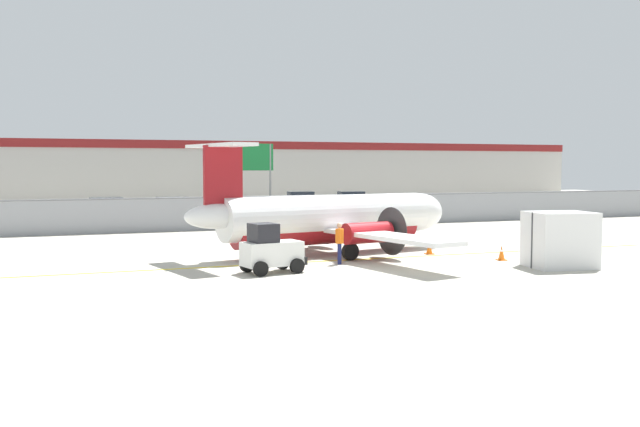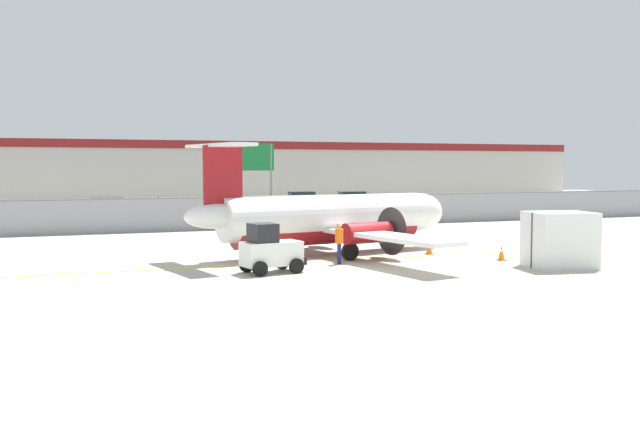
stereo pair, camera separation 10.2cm
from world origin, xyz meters
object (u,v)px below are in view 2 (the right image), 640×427
ground_crew_worker (339,241)px  parked_car_0 (4,213)px  parked_car_5 (351,200)px  cargo_container (560,240)px  traffic_cone_near_left (501,253)px  traffic_cone_far_left (273,250)px  parked_car_2 (176,208)px  parked_car_4 (303,200)px  parked_car_1 (109,208)px  parked_car_3 (282,208)px  traffic_cone_far_right (429,247)px  commuter_airplane (332,219)px  baggage_tug (270,250)px  highway_sign (248,164)px  traffic_cone_near_right (395,240)px

ground_crew_worker → parked_car_0: bearing=-40.6°
parked_car_5 → cargo_container: bearing=86.7°
traffic_cone_near_left → traffic_cone_far_left: bearing=151.6°
parked_car_2 → parked_car_4: (12.60, 7.19, 0.00)m
parked_car_1 → parked_car_5: bearing=9.0°
ground_crew_worker → parked_car_3: 23.86m
traffic_cone_near_left → traffic_cone_far_right: bearing=121.5°
ground_crew_worker → parked_car_2: size_ratio=0.39×
parked_car_5 → parked_car_2: bearing=26.9°
traffic_cone_far_left → cargo_container: bearing=-37.2°
ground_crew_worker → traffic_cone_near_left: ground_crew_worker is taller
commuter_airplane → ground_crew_worker: 3.36m
baggage_tug → parked_car_3: baggage_tug is taller
traffic_cone_far_right → highway_sign: size_ratio=0.12×
parked_car_5 → traffic_cone_far_left: bearing=68.0°
baggage_tug → parked_car_0: bearing=102.8°
baggage_tug → traffic_cone_far_left: baggage_tug is taller
traffic_cone_far_right → parked_car_3: size_ratio=0.15×
baggage_tug → parked_car_2: bearing=78.7°
baggage_tug → parked_car_4: size_ratio=0.57×
traffic_cone_far_right → parked_car_4: 32.59m
traffic_cone_far_left → traffic_cone_far_right: 7.11m
traffic_cone_near_right → traffic_cone_near_left: bearing=-72.7°
commuter_airplane → parked_car_5: (13.60, 29.33, -0.71)m
traffic_cone_far_left → commuter_airplane: bearing=-2.5°
ground_crew_worker → traffic_cone_near_left: 7.05m
highway_sign → parked_car_1: bearing=136.2°
commuter_airplane → parked_car_2: commuter_airplane is taller
parked_car_0 → baggage_tug: bearing=109.4°
commuter_airplane → traffic_cone_far_left: (-2.78, 0.12, -1.29)m
parked_car_0 → highway_sign: 16.54m
ground_crew_worker → traffic_cone_far_right: size_ratio=2.66×
traffic_cone_far_left → parked_car_4: size_ratio=0.15×
cargo_container → parked_car_5: size_ratio=0.62×
ground_crew_worker → parked_car_5: bearing=-93.8°
commuter_airplane → traffic_cone_far_left: 3.07m
traffic_cone_near_right → cargo_container: bearing=-72.1°
traffic_cone_far_right → traffic_cone_far_left: bearing=165.8°
baggage_tug → traffic_cone_near_right: bearing=27.1°
traffic_cone_far_right → parked_car_0: 30.07m
cargo_container → parked_car_0: 36.09m
parked_car_0 → parked_car_5: (28.40, 7.59, 0.00)m
commuter_airplane → parked_car_5: 32.34m
parked_car_4 → highway_sign: bearing=-116.7°
highway_sign → parked_car_2: bearing=117.8°
parked_car_4 → parked_car_5: same height
traffic_cone_near_left → traffic_cone_far_left: 9.89m
parked_car_2 → parked_car_5: (16.81, 6.00, 0.00)m
baggage_tug → parked_car_1: bearing=88.1°
baggage_tug → parked_car_4: baggage_tug is taller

